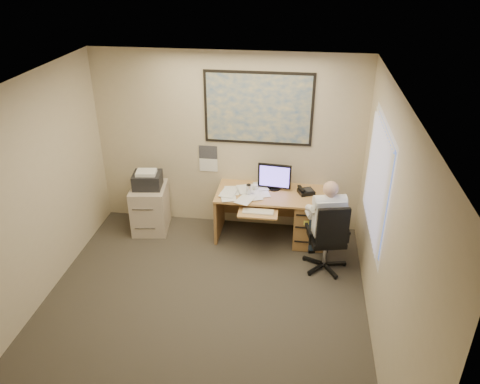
# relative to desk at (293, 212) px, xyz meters

# --- Properties ---
(room_shell) EXTENTS (4.00, 4.50, 2.70)m
(room_shell) POSITION_rel_desk_xyz_m (-1.02, -1.90, 0.90)
(room_shell) COLOR #36312A
(room_shell) RESTS_ON ground
(desk) EXTENTS (1.60, 0.97, 1.14)m
(desk) POSITION_rel_desk_xyz_m (0.00, 0.00, 0.00)
(desk) COLOR tan
(desk) RESTS_ON ground
(world_map) EXTENTS (1.56, 0.03, 1.06)m
(world_map) POSITION_rel_desk_xyz_m (-0.58, 0.33, 1.45)
(world_map) COLOR #1E4C93
(world_map) RESTS_ON room_shell
(wall_calendar) EXTENTS (0.28, 0.01, 0.42)m
(wall_calendar) POSITION_rel_desk_xyz_m (-1.33, 0.34, 0.63)
(wall_calendar) COLOR white
(wall_calendar) RESTS_ON room_shell
(window_blinds) EXTENTS (0.06, 1.40, 1.30)m
(window_blinds) POSITION_rel_desk_xyz_m (0.95, -1.10, 1.10)
(window_blinds) COLOR white
(window_blinds) RESTS_ON room_shell
(filing_cabinet) EXTENTS (0.59, 0.68, 1.00)m
(filing_cabinet) POSITION_rel_desk_xyz_m (-2.19, -0.03, -0.02)
(filing_cabinet) COLOR #BEAD99
(filing_cabinet) RESTS_ON ground
(office_chair) EXTENTS (0.75, 0.75, 1.05)m
(office_chair) POSITION_rel_desk_xyz_m (0.46, -0.73, -0.14)
(office_chair) COLOR black
(office_chair) RESTS_ON ground
(person) EXTENTS (0.69, 0.86, 1.30)m
(person) POSITION_rel_desk_xyz_m (0.47, -0.65, 0.20)
(person) COLOR white
(person) RESTS_ON office_chair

